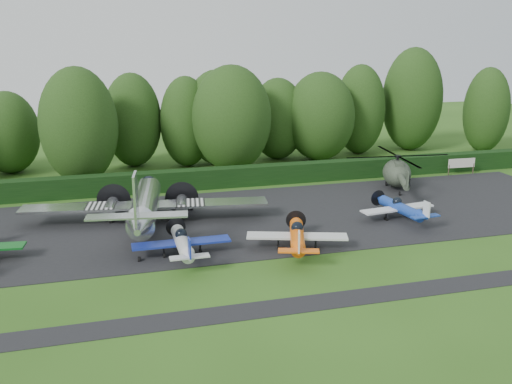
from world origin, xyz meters
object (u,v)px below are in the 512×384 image
object	(u,v)px
light_plane_orange	(297,236)
helicopter	(397,171)
transport_plane	(145,206)
light_plane_blue	(401,208)
sign_board	(462,164)
light_plane_white	(182,243)

from	to	relation	value
light_plane_orange	helicopter	xyz separation A→B (m)	(15.46, 13.72, 0.67)
transport_plane	light_plane_blue	xyz separation A→B (m)	(20.85, -3.89, -0.74)
transport_plane	sign_board	distance (m)	36.41
helicopter	light_plane_orange	bearing A→B (deg)	-159.69
transport_plane	light_plane_white	xyz separation A→B (m)	(1.92, -7.33, -0.69)
transport_plane	helicopter	size ratio (longest dim) A/B	1.62
light_plane_blue	sign_board	world-z (taller)	light_plane_blue
sign_board	helicopter	bearing A→B (deg)	-163.10
helicopter	sign_board	size ratio (longest dim) A/B	3.83
helicopter	sign_board	distance (m)	10.39
light_plane_white	helicopter	distance (m)	26.81
light_plane_orange	light_plane_blue	size ratio (longest dim) A/B	1.10
light_plane_white	transport_plane	bearing A→B (deg)	104.69
transport_plane	sign_board	size ratio (longest dim) A/B	6.22
light_plane_orange	sign_board	bearing A→B (deg)	16.31
transport_plane	light_plane_orange	bearing A→B (deg)	-47.93
light_plane_orange	light_plane_blue	xyz separation A→B (m)	(10.78, 4.47, -0.10)
light_plane_white	sign_board	distance (m)	37.07
helicopter	transport_plane	bearing A→B (deg)	170.60
sign_board	light_plane_blue	bearing A→B (deg)	-140.99
light_plane_orange	sign_board	size ratio (longest dim) A/B	2.37
sign_board	transport_plane	bearing A→B (deg)	-168.14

